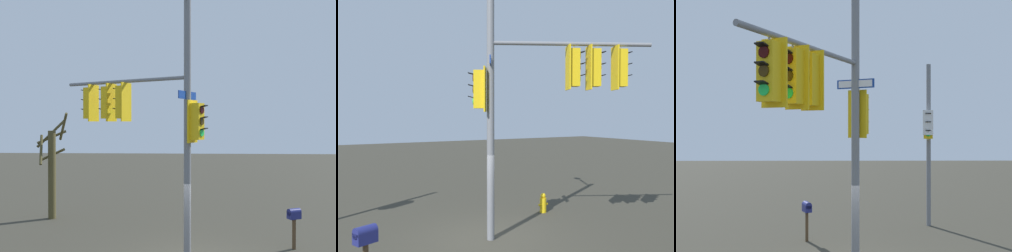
% 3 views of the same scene
% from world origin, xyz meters
% --- Properties ---
extents(main_signal_pole_assembly, '(4.93, 4.55, 8.58)m').
position_xyz_m(main_signal_pole_assembly, '(-1.30, 0.57, 4.92)').
color(main_signal_pole_assembly, slate).
rests_on(main_signal_pole_assembly, ground).
extents(mailbox, '(0.50, 0.39, 1.41)m').
position_xyz_m(mailbox, '(3.63, 1.65, 1.11)').
color(mailbox, '#4C3823').
rests_on(mailbox, ground).
extents(bare_tree_behind_pole, '(1.67, 1.55, 4.82)m').
position_xyz_m(bare_tree_behind_pole, '(-6.19, 5.36, 2.29)').
color(bare_tree_behind_pole, '#494224').
rests_on(bare_tree_behind_pole, ground).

